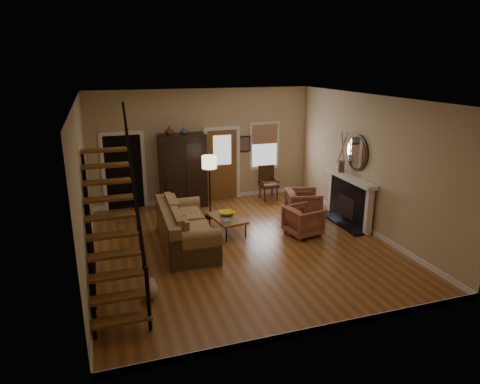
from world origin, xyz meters
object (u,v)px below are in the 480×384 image
object	(u,v)px
sofa	(186,227)
armchair_right	(303,205)
coffee_table	(227,225)
side_chair	(269,183)
armoire	(183,171)
floor_lamp	(210,187)
armchair_left	(303,221)

from	to	relation	value
sofa	armchair_right	size ratio (longest dim) A/B	2.81
coffee_table	side_chair	xyz separation A→B (m)	(1.95, 2.16, 0.30)
armoire	sofa	world-z (taller)	armoire
coffee_table	armchair_right	xyz separation A→B (m)	(2.20, 0.31, 0.19)
armoire	coffee_table	bearing A→B (deg)	-75.76
armoire	coffee_table	xyz separation A→B (m)	(0.60, -2.36, -0.84)
armoire	sofa	bearing A→B (deg)	-100.03
side_chair	sofa	bearing A→B (deg)	-139.53
floor_lamp	armoire	bearing A→B (deg)	112.10
armoire	armchair_right	world-z (taller)	armoire
armoire	floor_lamp	xyz separation A→B (m)	(0.48, -1.18, -0.20)
armoire	floor_lamp	size ratio (longest dim) A/B	1.24
armchair_right	side_chair	xyz separation A→B (m)	(-0.25, 1.85, 0.11)
sofa	side_chair	size ratio (longest dim) A/B	2.40
coffee_table	floor_lamp	size ratio (longest dim) A/B	0.64
armchair_right	floor_lamp	size ratio (longest dim) A/B	0.51
coffee_table	armchair_left	world-z (taller)	armchair_left
side_chair	armchair_left	bearing A→B (deg)	-94.65
armchair_right	floor_lamp	xyz separation A→B (m)	(-2.32, 0.87, 0.45)
coffee_table	floor_lamp	distance (m)	1.35
sofa	side_chair	bearing A→B (deg)	41.95
armchair_left	armchair_right	size ratio (longest dim) A/B	0.90
coffee_table	armchair_left	size ratio (longest dim) A/B	1.40
sofa	armchair_right	xyz separation A→B (m)	(3.29, 0.75, -0.06)
side_chair	coffee_table	bearing A→B (deg)	-132.11
armchair_right	coffee_table	bearing A→B (deg)	111.83
armchair_left	coffee_table	bearing A→B (deg)	58.84
armchair_left	armchair_right	world-z (taller)	armchair_right
armchair_left	side_chair	distance (m)	2.83
armoire	floor_lamp	bearing A→B (deg)	-67.90
sofa	floor_lamp	size ratio (longest dim) A/B	1.45
armchair_left	floor_lamp	world-z (taller)	floor_lamp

